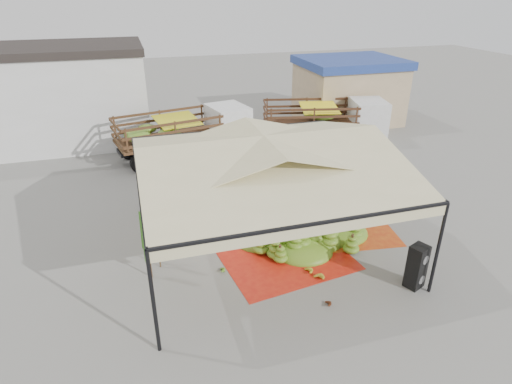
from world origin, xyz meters
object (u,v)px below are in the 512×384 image
object	(u,v)px
banana_heap	(305,223)
truck_left	(189,129)
vendor	(232,194)
speaker_stack	(417,267)
truck_right	(330,117)

from	to	relation	value
banana_heap	truck_left	size ratio (longest dim) A/B	0.71
vendor	truck_left	size ratio (longest dim) A/B	0.21
truck_left	speaker_stack	bearing A→B (deg)	-82.69
banana_heap	vendor	distance (m)	3.36
speaker_stack	truck_right	distance (m)	13.57
speaker_stack	truck_right	world-z (taller)	truck_right
banana_heap	truck_right	xyz separation A→B (m)	(5.45, 9.49, 0.90)
banana_heap	vendor	bearing A→B (deg)	128.28
vendor	truck_left	distance (m)	6.94
banana_heap	truck_left	bearing A→B (deg)	105.67
banana_heap	speaker_stack	world-z (taller)	speaker_stack
speaker_stack	truck_right	size ratio (longest dim) A/B	0.20
vendor	truck_right	distance (m)	10.20
speaker_stack	vendor	world-z (taller)	vendor
banana_heap	speaker_stack	xyz separation A→B (m)	(2.11, -3.64, 0.15)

